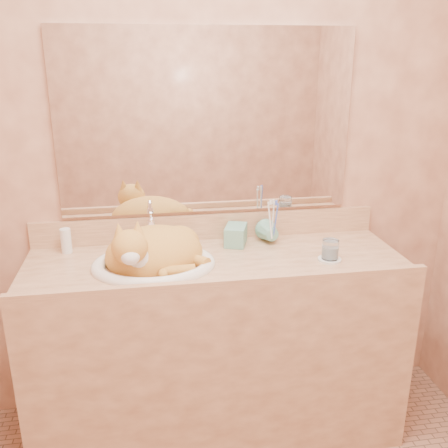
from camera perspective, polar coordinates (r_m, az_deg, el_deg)
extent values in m
cube|color=#9B5F46|center=(2.26, -1.98, 7.99)|extent=(2.40, 0.02, 2.50)
cube|color=white|center=(2.22, -1.97, 11.47)|extent=(1.30, 0.02, 0.80)
imported|color=#6AAA94|center=(2.19, 1.11, -0.51)|extent=(0.12, 0.12, 0.20)
imported|color=#6AAA94|center=(2.26, 5.57, -1.38)|extent=(0.11, 0.11, 0.09)
cylinder|color=white|center=(2.15, 11.97, -3.99)|extent=(0.10, 0.10, 0.01)
cylinder|color=silver|center=(2.13, 12.05, -2.85)|extent=(0.07, 0.07, 0.08)
cylinder|color=white|center=(2.28, -17.60, -1.85)|extent=(0.05, 0.05, 0.11)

